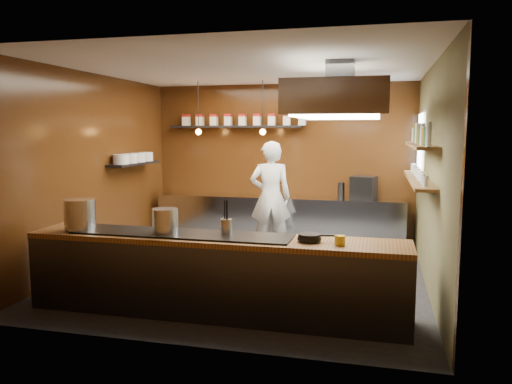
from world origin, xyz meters
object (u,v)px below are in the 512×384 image
(extractor_hood, at_px, (340,100))
(chef, at_px, (271,197))
(stockpot_large, at_px, (80,214))
(stockpot_small, at_px, (165,221))
(espresso_machine, at_px, (364,188))

(extractor_hood, bearing_deg, chef, 124.64)
(extractor_hood, distance_m, stockpot_large, 3.52)
(stockpot_large, height_order, chef, chef)
(stockpot_large, bearing_deg, chef, 62.18)
(extractor_hood, distance_m, stockpot_small, 2.66)
(extractor_hood, height_order, stockpot_large, extractor_hood)
(stockpot_large, xyz_separation_m, espresso_machine, (3.23, 3.83, -0.01))
(stockpot_small, height_order, espresso_machine, espresso_machine)
(stockpot_large, bearing_deg, extractor_hood, 22.98)
(chef, bearing_deg, espresso_machine, -170.88)
(extractor_hood, xyz_separation_m, espresso_machine, (0.25, 2.57, -1.40))
(espresso_machine, bearing_deg, stockpot_large, -116.06)
(stockpot_small, bearing_deg, stockpot_large, -177.79)
(stockpot_large, bearing_deg, stockpot_small, 2.21)
(stockpot_small, xyz_separation_m, espresso_machine, (2.14, 3.79, 0.02))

